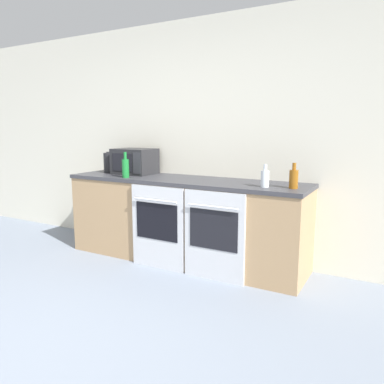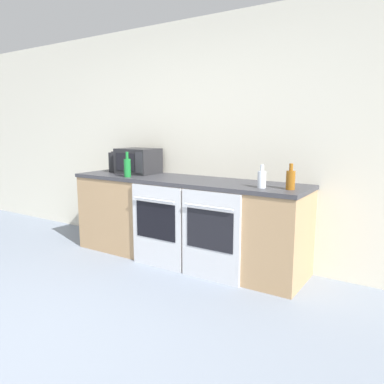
{
  "view_description": "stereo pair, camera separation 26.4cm",
  "coord_description": "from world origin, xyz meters",
  "views": [
    {
      "loc": [
        2.0,
        -1.22,
        1.43
      ],
      "look_at": [
        0.11,
        2.17,
        0.76
      ],
      "focal_mm": 35.0,
      "sensor_mm": 36.0,
      "label": 1
    },
    {
      "loc": [
        2.22,
        -1.09,
        1.43
      ],
      "look_at": [
        0.11,
        2.17,
        0.76
      ],
      "focal_mm": 35.0,
      "sensor_mm": 36.0,
      "label": 2
    }
  ],
  "objects": [
    {
      "name": "ground_plane",
      "position": [
        0.0,
        0.0,
        0.0
      ],
      "size": [
        16.0,
        16.0,
        0.0
      ],
      "primitive_type": "plane",
      "color": "gray"
    },
    {
      "name": "oven_left",
      "position": [
        -0.11,
        1.83,
        0.44
      ],
      "size": [
        0.62,
        0.06,
        0.86
      ],
      "color": "silver",
      "rests_on": "ground_plane"
    },
    {
      "name": "microwave",
      "position": [
        -0.71,
        2.26,
        1.05
      ],
      "size": [
        0.46,
        0.36,
        0.29
      ],
      "color": "#232326",
      "rests_on": "counter_back"
    },
    {
      "name": "wall_back",
      "position": [
        0.0,
        2.52,
        1.3
      ],
      "size": [
        10.0,
        0.06,
        2.6
      ],
      "color": "silver",
      "rests_on": "ground_plane"
    },
    {
      "name": "counter_back",
      "position": [
        0.0,
        2.17,
        0.45
      ],
      "size": [
        2.66,
        0.67,
        0.9
      ],
      "color": "tan",
      "rests_on": "ground_plane"
    },
    {
      "name": "bottle_amber",
      "position": [
        1.18,
        2.09,
        0.99
      ],
      "size": [
        0.08,
        0.08,
        0.23
      ],
      "color": "#8C5114",
      "rests_on": "counter_back"
    },
    {
      "name": "bottle_green",
      "position": [
        -0.59,
        1.94,
        1.01
      ],
      "size": [
        0.08,
        0.08,
        0.28
      ],
      "color": "#19722D",
      "rests_on": "counter_back"
    },
    {
      "name": "bottle_clear",
      "position": [
        0.94,
        2.04,
        0.98
      ],
      "size": [
        0.08,
        0.08,
        0.21
      ],
      "color": "silver",
      "rests_on": "counter_back"
    },
    {
      "name": "oven_right",
      "position": [
        0.53,
        1.83,
        0.44
      ],
      "size": [
        0.62,
        0.06,
        0.86
      ],
      "color": "silver",
      "rests_on": "ground_plane"
    },
    {
      "name": "kettle",
      "position": [
        -1.07,
        2.24,
        1.02
      ],
      "size": [
        0.15,
        0.15,
        0.25
      ],
      "color": "#232326",
      "rests_on": "counter_back"
    }
  ]
}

